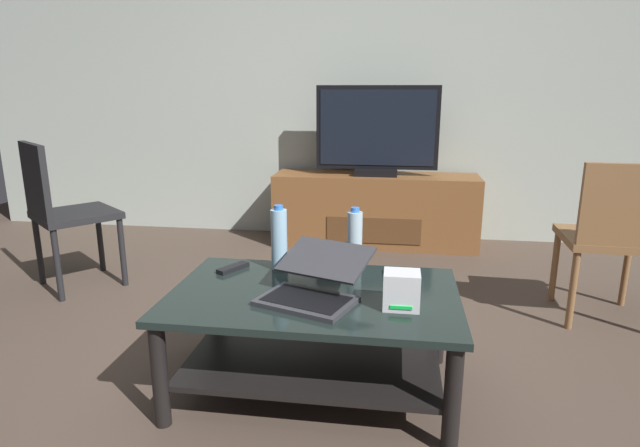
# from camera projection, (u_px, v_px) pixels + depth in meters

# --- Properties ---
(ground_plane) EXTENTS (7.68, 7.68, 0.00)m
(ground_plane) POSITION_uv_depth(u_px,v_px,m) (294.00, 389.00, 2.17)
(ground_plane) COLOR #4C3D33
(back_wall) EXTENTS (6.40, 0.12, 2.80)m
(back_wall) POSITION_uv_depth(u_px,v_px,m) (352.00, 64.00, 4.19)
(back_wall) COLOR #A8B2A8
(back_wall) RESTS_ON ground
(coffee_table) EXTENTS (1.13, 0.72, 0.43)m
(coffee_table) POSITION_uv_depth(u_px,v_px,m) (314.00, 323.00, 2.10)
(coffee_table) COLOR black
(coffee_table) RESTS_ON ground
(media_cabinet) EXTENTS (1.58, 0.42, 0.56)m
(media_cabinet) POSITION_uv_depth(u_px,v_px,m) (375.00, 210.00, 4.13)
(media_cabinet) COLOR brown
(media_cabinet) RESTS_ON ground
(television) EXTENTS (0.93, 0.20, 0.67)m
(television) POSITION_uv_depth(u_px,v_px,m) (377.00, 133.00, 3.96)
(television) COLOR black
(television) RESTS_ON media_cabinet
(dining_chair) EXTENTS (0.46, 0.46, 0.87)m
(dining_chair) POSITION_uv_depth(u_px,v_px,m) (613.00, 233.00, 2.67)
(dining_chair) COLOR brown
(dining_chair) RESTS_ON ground
(side_chair) EXTENTS (0.62, 0.62, 0.91)m
(side_chair) POSITION_uv_depth(u_px,v_px,m) (61.00, 207.00, 3.15)
(side_chair) COLOR black
(side_chair) RESTS_ON ground
(laptop) EXTENTS (0.45, 0.48, 0.17)m
(laptop) POSITION_uv_depth(u_px,v_px,m) (314.00, 283.00, 1.99)
(laptop) COLOR #333338
(laptop) RESTS_ON coffee_table
(router_box) EXTENTS (0.13, 0.11, 0.14)m
(router_box) POSITION_uv_depth(u_px,v_px,m) (402.00, 290.00, 1.90)
(router_box) COLOR silver
(router_box) RESTS_ON coffee_table
(water_bottle_near) EXTENTS (0.07, 0.07, 0.29)m
(water_bottle_near) POSITION_uv_depth(u_px,v_px,m) (355.00, 242.00, 2.25)
(water_bottle_near) COLOR silver
(water_bottle_near) RESTS_ON coffee_table
(water_bottle_far) EXTENTS (0.07, 0.07, 0.29)m
(water_bottle_far) POSITION_uv_depth(u_px,v_px,m) (279.00, 239.00, 2.29)
(water_bottle_far) COLOR #99C6E5
(water_bottle_far) RESTS_ON coffee_table
(cell_phone) EXTENTS (0.08, 0.15, 0.01)m
(cell_phone) POSITION_uv_depth(u_px,v_px,m) (393.00, 276.00, 2.23)
(cell_phone) COLOR black
(cell_phone) RESTS_ON coffee_table
(tv_remote) EXTENTS (0.04, 0.16, 0.02)m
(tv_remote) POSITION_uv_depth(u_px,v_px,m) (401.00, 285.00, 2.11)
(tv_remote) COLOR #2D2D30
(tv_remote) RESTS_ON coffee_table
(soundbar_remote) EXTENTS (0.12, 0.16, 0.02)m
(soundbar_remote) POSITION_uv_depth(u_px,v_px,m) (233.00, 268.00, 2.31)
(soundbar_remote) COLOR black
(soundbar_remote) RESTS_ON coffee_table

